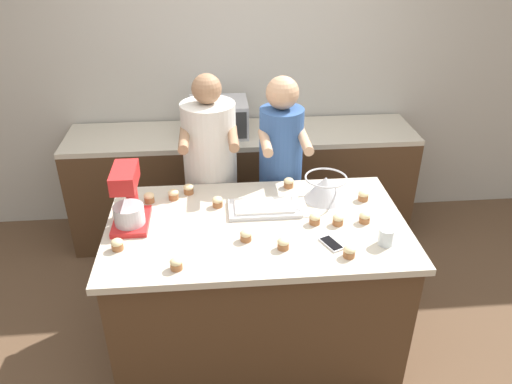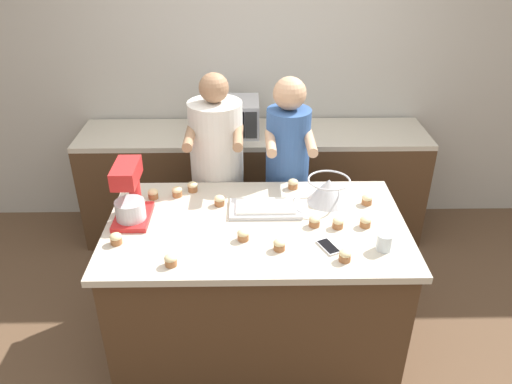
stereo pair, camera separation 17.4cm
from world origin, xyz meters
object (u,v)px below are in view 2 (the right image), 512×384
at_px(baking_tray, 265,208).
at_px(microwave_oven, 230,117).
at_px(cupcake_9, 219,200).
at_px(cupcake_11, 293,184).
at_px(cell_phone, 328,247).
at_px(cupcake_13, 116,239).
at_px(cupcake_2, 193,187).
at_px(cupcake_1, 243,235).
at_px(drinking_glass, 384,242).
at_px(cupcake_7, 345,255).
at_px(cupcake_0, 338,223).
at_px(person_right, 287,180).
at_px(stand_mixer, 130,196).
at_px(cupcake_5, 171,260).
at_px(person_left, 218,181).
at_px(cupcake_10, 177,192).
at_px(cupcake_4, 279,245).
at_px(cupcake_12, 365,222).
at_px(mixing_bowl, 328,190).
at_px(cupcake_8, 153,194).
at_px(cupcake_3, 367,199).

distance_m(baking_tray, microwave_oven, 1.22).
xyz_separation_m(cupcake_9, cupcake_11, (0.46, 0.20, 0.00)).
height_order(cell_phone, cupcake_13, cupcake_13).
bearing_deg(cupcake_2, cupcake_1, -59.20).
relative_size(cupcake_2, cupcake_9, 1.00).
bearing_deg(drinking_glass, cupcake_7, -157.16).
xyz_separation_m(baking_tray, microwave_oven, (-0.24, 1.19, 0.13)).
bearing_deg(cupcake_11, cupcake_9, -156.36).
bearing_deg(cupcake_9, cupcake_0, -20.82).
bearing_deg(cell_phone, baking_tray, 130.34).
bearing_deg(person_right, drinking_glass, -64.69).
bearing_deg(cupcake_7, stand_mixer, 160.53).
bearing_deg(cupcake_2, cupcake_5, -92.87).
xyz_separation_m(person_left, cupcake_1, (0.18, -0.84, 0.12)).
xyz_separation_m(cupcake_0, cupcake_2, (-0.86, 0.43, 0.00)).
height_order(cell_phone, cupcake_1, cupcake_1).
xyz_separation_m(baking_tray, cupcake_10, (-0.55, 0.18, 0.01)).
bearing_deg(microwave_oven, drinking_glass, -61.70).
height_order(cupcake_1, cupcake_11, same).
xyz_separation_m(drinking_glass, cupcake_10, (-1.16, 0.58, -0.01)).
distance_m(cupcake_4, cupcake_12, 0.54).
bearing_deg(cupcake_2, stand_mixer, -133.85).
relative_size(cupcake_11, cupcake_12, 1.00).
height_order(cupcake_0, cupcake_7, same).
distance_m(cupcake_5, cupcake_10, 0.70).
relative_size(person_left, mixing_bowl, 6.16).
bearing_deg(cupcake_8, cupcake_7, -31.01).
bearing_deg(cell_phone, cupcake_4, -177.04).
relative_size(cupcake_2, cupcake_12, 1.00).
bearing_deg(cupcake_5, person_left, 80.40).
xyz_separation_m(microwave_oven, cupcake_7, (0.63, -1.68, -0.11)).
bearing_deg(cupcake_10, cupcake_4, -43.51).
bearing_deg(stand_mixer, cupcake_0, -5.14).
bearing_deg(cupcake_2, cupcake_13, -122.04).
bearing_deg(microwave_oven, baking_tray, -78.50).
bearing_deg(stand_mixer, cupcake_7, -19.47).
distance_m(drinking_glass, cupcake_4, 0.55).
bearing_deg(cupcake_3, cupcake_10, 174.31).
xyz_separation_m(stand_mixer, cupcake_0, (1.18, -0.11, -0.13)).
xyz_separation_m(cupcake_1, cupcake_7, (0.52, -0.19, 0.00)).
height_order(baking_tray, cupcake_11, cupcake_11).
relative_size(baking_tray, cupcake_5, 6.63).
distance_m(cupcake_3, cupcake_9, 0.90).
height_order(cupcake_4, cupcake_8, same).
bearing_deg(cupcake_3, cupcake_4, -140.59).
height_order(baking_tray, cupcake_7, cupcake_7).
bearing_deg(cupcake_13, cupcake_4, -4.54).
relative_size(stand_mixer, cupcake_5, 5.56).
relative_size(microwave_oven, cupcake_10, 7.02).
distance_m(drinking_glass, cupcake_3, 0.47).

